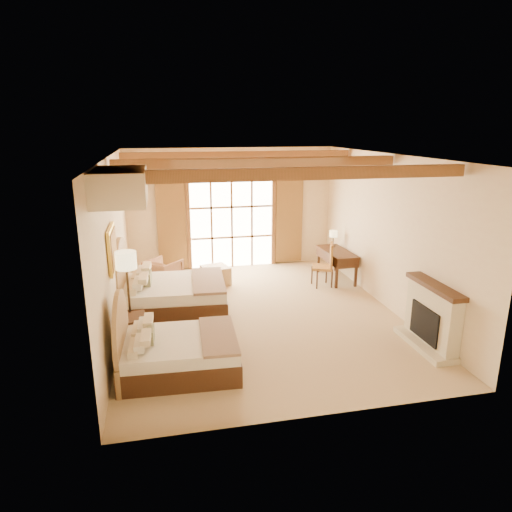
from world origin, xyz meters
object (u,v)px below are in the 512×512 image
object	(u,v)px
bed_near	(170,350)
desk	(336,264)
nightstand	(133,332)
armchair	(164,273)
bed_far	(166,293)

from	to	relation	value
bed_near	desk	xyz separation A→B (m)	(4.23, 3.72, 0.03)
desk	bed_near	bearing A→B (deg)	-141.06
nightstand	armchair	xyz separation A→B (m)	(0.57, 3.16, 0.04)
armchair	desk	distance (m)	4.28
bed_near	armchair	distance (m)	4.10
desk	nightstand	bearing A→B (deg)	-152.46
nightstand	armchair	bearing A→B (deg)	68.12
bed_far	armchair	bearing A→B (deg)	94.24
bed_near	nightstand	size ratio (longest dim) A/B	3.20
bed_far	desk	distance (m)	4.44
bed_far	desk	xyz separation A→B (m)	(4.25, 1.28, -0.03)
bed_far	armchair	world-z (taller)	bed_far
bed_far	desk	size ratio (longest dim) A/B	1.60
bed_far	desk	world-z (taller)	bed_far
bed_far	armchair	size ratio (longest dim) A/B	3.04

